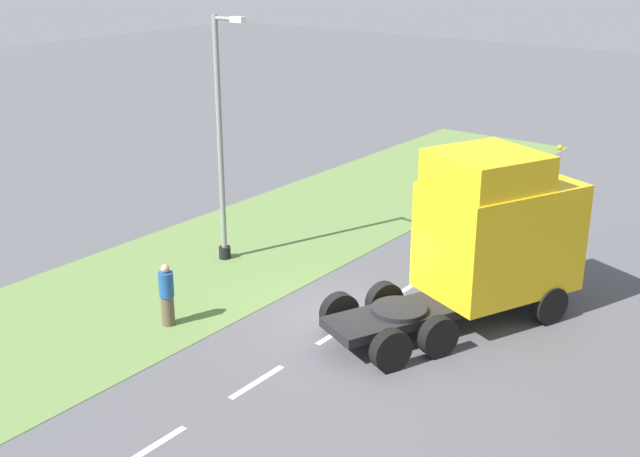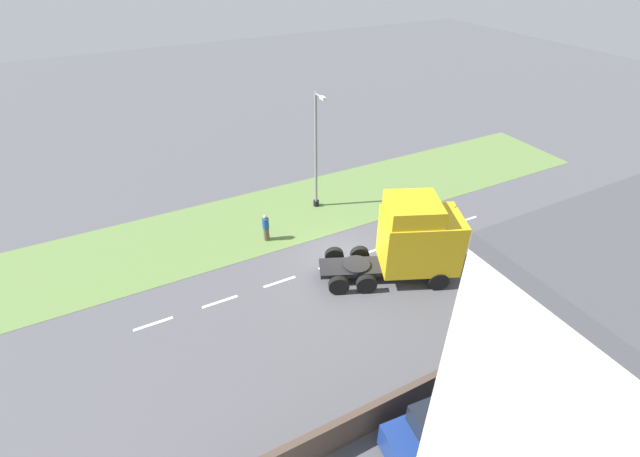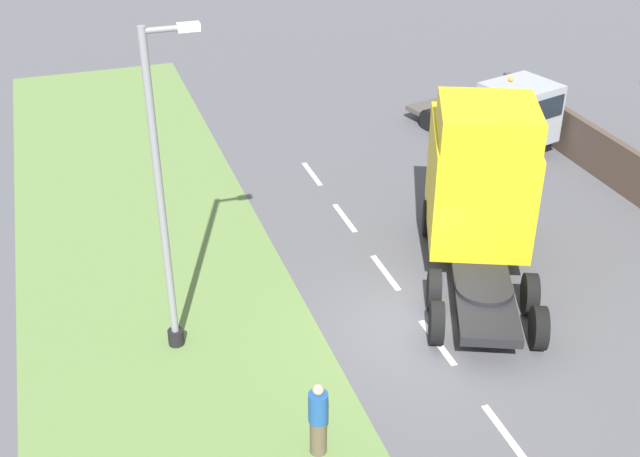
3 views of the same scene
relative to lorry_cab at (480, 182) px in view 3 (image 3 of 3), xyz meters
The scene contains 7 objects.
ground_plane 4.29m from the lorry_cab, 136.20° to the right, with size 120.00×120.00×0.00m, color #515156.
grass_verge 9.26m from the lorry_cab, 163.78° to the right, with size 7.00×44.00×0.01m.
lane_markings 4.74m from the lorry_cab, 129.18° to the right, with size 0.16×21.00×0.00m.
lorry_cab is the anchor object (origin of this frame).
flatbed_truck 7.62m from the lorry_cab, 53.57° to the left, with size 3.69×6.02×2.58m.
lamp_post 8.62m from the lorry_cab, behind, with size 1.31×0.38×7.61m.
pedestrian 8.66m from the lorry_cab, 138.74° to the right, with size 0.39×0.39×1.73m.
Camera 3 is at (-7.49, -14.16, 11.88)m, focal length 45.00 mm.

